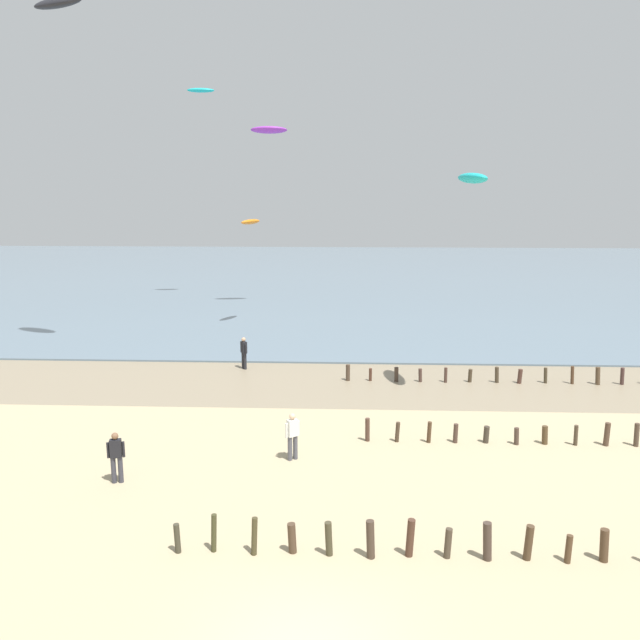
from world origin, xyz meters
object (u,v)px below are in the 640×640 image
at_px(kite_aloft_1, 201,90).
at_px(person_mid_beach, 116,456).
at_px(kite_aloft_0, 58,3).
at_px(kite_aloft_4, 472,178).
at_px(kite_aloft_3, 269,130).
at_px(person_nearest_camera, 293,435).
at_px(kite_aloft_5, 250,222).
at_px(person_left_flank, 244,352).

bearing_deg(kite_aloft_1, person_mid_beach, 89.45).
xyz_separation_m(kite_aloft_0, kite_aloft_4, (20.45, -6.92, -9.00)).
bearing_deg(kite_aloft_0, kite_aloft_3, 80.68).
bearing_deg(person_mid_beach, kite_aloft_0, 115.46).
height_order(kite_aloft_3, kite_aloft_4, kite_aloft_3).
bearing_deg(person_mid_beach, kite_aloft_4, 36.21).
distance_m(person_nearest_camera, kite_aloft_5, 23.68).
relative_size(person_mid_beach, person_left_flank, 1.00).
distance_m(person_left_flank, kite_aloft_4, 14.58).
height_order(kite_aloft_1, kite_aloft_3, kite_aloft_1).
height_order(kite_aloft_0, kite_aloft_1, kite_aloft_0).
relative_size(person_nearest_camera, kite_aloft_3, 0.62).
distance_m(person_nearest_camera, kite_aloft_1, 37.70).
bearing_deg(kite_aloft_4, kite_aloft_0, 60.55).
xyz_separation_m(kite_aloft_0, kite_aloft_3, (9.16, 14.61, -5.14)).
distance_m(person_nearest_camera, kite_aloft_3, 31.76).
xyz_separation_m(kite_aloft_3, kite_aloft_5, (-0.58, -6.44, -6.50)).
bearing_deg(kite_aloft_1, kite_aloft_0, 72.03).
relative_size(person_mid_beach, kite_aloft_1, 0.79).
relative_size(person_nearest_camera, kite_aloft_4, 0.64).
bearing_deg(kite_aloft_4, person_nearest_camera, 124.55).
bearing_deg(kite_aloft_1, person_left_flank, 99.15).
relative_size(person_mid_beach, kite_aloft_5, 0.83).
height_order(person_mid_beach, kite_aloft_4, kite_aloft_4).
height_order(person_mid_beach, kite_aloft_3, kite_aloft_3).
xyz_separation_m(kite_aloft_3, kite_aloft_4, (11.29, -21.53, -3.86)).
relative_size(person_left_flank, kite_aloft_4, 0.64).
xyz_separation_m(person_nearest_camera, kite_aloft_5, (-4.68, 22.35, 6.25)).
distance_m(kite_aloft_4, kite_aloft_5, 19.37).
bearing_deg(kite_aloft_5, person_mid_beach, 22.32).
distance_m(person_nearest_camera, kite_aloft_4, 13.55).
relative_size(person_mid_beach, kite_aloft_0, 0.52).
height_order(person_nearest_camera, kite_aloft_4, kite_aloft_4).
bearing_deg(kite_aloft_3, kite_aloft_1, -40.77).
bearing_deg(person_left_flank, kite_aloft_5, 95.97).
bearing_deg(person_nearest_camera, kite_aloft_3, 98.11).
bearing_deg(kite_aloft_1, kite_aloft_5, 109.59).
relative_size(kite_aloft_3, kite_aloft_4, 1.02).
height_order(kite_aloft_4, kite_aloft_5, kite_aloft_4).
bearing_deg(kite_aloft_0, kite_aloft_1, 102.68).
height_order(person_left_flank, kite_aloft_4, kite_aloft_4).
relative_size(person_left_flank, kite_aloft_5, 0.83).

